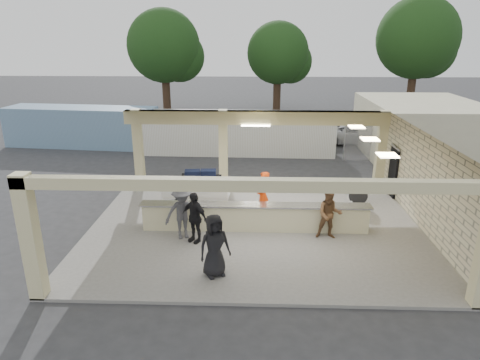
{
  "coord_description": "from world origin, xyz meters",
  "views": [
    {
      "loc": [
        -0.05,
        -14.55,
        6.77
      ],
      "look_at": [
        -0.59,
        1.0,
        1.47
      ],
      "focal_mm": 32.0,
      "sensor_mm": 36.0,
      "label": 1
    }
  ],
  "objects_px": {
    "luggage_cart": "(197,186)",
    "passenger_d": "(215,246)",
    "baggage_handler": "(263,196)",
    "passenger_c": "(182,213)",
    "container_blue": "(82,127)",
    "car_white_b": "(466,134)",
    "baggage_counter": "(255,217)",
    "drum_fan": "(358,195)",
    "passenger_b": "(194,217)",
    "car_dark": "(365,127)",
    "passenger_a": "(329,214)",
    "container_white": "(239,133)",
    "car_white_a": "(354,134)"
  },
  "relations": [
    {
      "from": "car_white_a",
      "to": "passenger_d",
      "type": "bearing_deg",
      "value": 154.75
    },
    {
      "from": "passenger_c",
      "to": "container_blue",
      "type": "xyz_separation_m",
      "value": [
        -8.55,
        13.1,
        0.2
      ]
    },
    {
      "from": "passenger_d",
      "to": "car_white_b",
      "type": "height_order",
      "value": "passenger_d"
    },
    {
      "from": "baggage_counter",
      "to": "passenger_c",
      "type": "bearing_deg",
      "value": -163.38
    },
    {
      "from": "baggage_handler",
      "to": "baggage_counter",
      "type": "bearing_deg",
      "value": -14.1
    },
    {
      "from": "passenger_b",
      "to": "car_white_b",
      "type": "distance_m",
      "value": 21.41
    },
    {
      "from": "drum_fan",
      "to": "container_white",
      "type": "xyz_separation_m",
      "value": [
        -5.14,
        8.64,
        0.61
      ]
    },
    {
      "from": "baggage_counter",
      "to": "passenger_d",
      "type": "xyz_separation_m",
      "value": [
        -1.16,
        -3.11,
        0.46
      ]
    },
    {
      "from": "container_blue",
      "to": "car_white_b",
      "type": "bearing_deg",
      "value": 8.4
    },
    {
      "from": "luggage_cart",
      "to": "baggage_handler",
      "type": "relative_size",
      "value": 1.43
    },
    {
      "from": "baggage_counter",
      "to": "passenger_c",
      "type": "height_order",
      "value": "passenger_c"
    },
    {
      "from": "luggage_cart",
      "to": "passenger_c",
      "type": "height_order",
      "value": "passenger_c"
    },
    {
      "from": "car_white_b",
      "to": "car_dark",
      "type": "bearing_deg",
      "value": 89.33
    },
    {
      "from": "baggage_counter",
      "to": "passenger_b",
      "type": "distance_m",
      "value": 2.3
    },
    {
      "from": "passenger_d",
      "to": "car_dark",
      "type": "xyz_separation_m",
      "value": [
        8.65,
        18.2,
        -0.3
      ]
    },
    {
      "from": "passenger_a",
      "to": "car_dark",
      "type": "bearing_deg",
      "value": 75.09
    },
    {
      "from": "luggage_cart",
      "to": "passenger_c",
      "type": "xyz_separation_m",
      "value": [
        -0.13,
        -2.94,
        0.1
      ]
    },
    {
      "from": "passenger_a",
      "to": "drum_fan",
      "type": "bearing_deg",
      "value": 62.93
    },
    {
      "from": "baggage_counter",
      "to": "passenger_b",
      "type": "relative_size",
      "value": 4.64
    },
    {
      "from": "luggage_cart",
      "to": "container_white",
      "type": "bearing_deg",
      "value": 84.59
    },
    {
      "from": "luggage_cart",
      "to": "passenger_d",
      "type": "distance_m",
      "value": 5.44
    },
    {
      "from": "drum_fan",
      "to": "car_white_b",
      "type": "relative_size",
      "value": 0.23
    },
    {
      "from": "passenger_c",
      "to": "container_blue",
      "type": "distance_m",
      "value": 15.65
    },
    {
      "from": "drum_fan",
      "to": "car_white_b",
      "type": "xyz_separation_m",
      "value": [
        9.47,
        11.25,
        0.05
      ]
    },
    {
      "from": "luggage_cart",
      "to": "passenger_c",
      "type": "bearing_deg",
      "value": -88.99
    },
    {
      "from": "passenger_d",
      "to": "car_white_a",
      "type": "distance_m",
      "value": 18.3
    },
    {
      "from": "passenger_d",
      "to": "car_dark",
      "type": "relative_size",
      "value": 0.43
    },
    {
      "from": "car_dark",
      "to": "passenger_b",
      "type": "bearing_deg",
      "value": 159.28
    },
    {
      "from": "car_dark",
      "to": "passenger_c",
      "type": "bearing_deg",
      "value": 157.71
    },
    {
      "from": "passenger_a",
      "to": "container_white",
      "type": "xyz_separation_m",
      "value": [
        -3.49,
        11.54,
        0.23
      ]
    },
    {
      "from": "luggage_cart",
      "to": "car_white_b",
      "type": "relative_size",
      "value": 0.66
    },
    {
      "from": "car_white_a",
      "to": "car_white_b",
      "type": "height_order",
      "value": "car_white_a"
    },
    {
      "from": "passenger_c",
      "to": "car_dark",
      "type": "height_order",
      "value": "passenger_c"
    },
    {
      "from": "passenger_b",
      "to": "passenger_d",
      "type": "height_order",
      "value": "passenger_d"
    },
    {
      "from": "container_white",
      "to": "container_blue",
      "type": "relative_size",
      "value": 1.18
    },
    {
      "from": "drum_fan",
      "to": "passenger_c",
      "type": "relative_size",
      "value": 0.5
    },
    {
      "from": "car_white_b",
      "to": "luggage_cart",
      "type": "bearing_deg",
      "value": 138.53
    },
    {
      "from": "passenger_c",
      "to": "container_white",
      "type": "bearing_deg",
      "value": 60.8
    },
    {
      "from": "baggage_counter",
      "to": "car_dark",
      "type": "xyz_separation_m",
      "value": [
        7.49,
        15.09,
        0.16
      ]
    },
    {
      "from": "baggage_counter",
      "to": "drum_fan",
      "type": "xyz_separation_m",
      "value": [
        4.19,
        2.32,
        0.01
      ]
    },
    {
      "from": "baggage_handler",
      "to": "passenger_c",
      "type": "xyz_separation_m",
      "value": [
        -2.77,
        -1.66,
        -0.01
      ]
    },
    {
      "from": "luggage_cart",
      "to": "passenger_b",
      "type": "distance_m",
      "value": 3.21
    },
    {
      "from": "drum_fan",
      "to": "car_white_b",
      "type": "bearing_deg",
      "value": 62.37
    },
    {
      "from": "car_white_b",
      "to": "passenger_d",
      "type": "bearing_deg",
      "value": 151.51
    },
    {
      "from": "drum_fan",
      "to": "car_dark",
      "type": "xyz_separation_m",
      "value": [
        3.3,
        12.76,
        0.15
      ]
    },
    {
      "from": "car_white_b",
      "to": "passenger_b",
      "type": "bearing_deg",
      "value": 146.0
    },
    {
      "from": "luggage_cart",
      "to": "baggage_handler",
      "type": "distance_m",
      "value": 2.94
    },
    {
      "from": "passenger_d",
      "to": "container_blue",
      "type": "distance_m",
      "value": 18.35
    },
    {
      "from": "car_white_b",
      "to": "drum_fan",
      "type": "bearing_deg",
      "value": 153.03
    },
    {
      "from": "passenger_d",
      "to": "container_white",
      "type": "height_order",
      "value": "container_white"
    }
  ]
}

